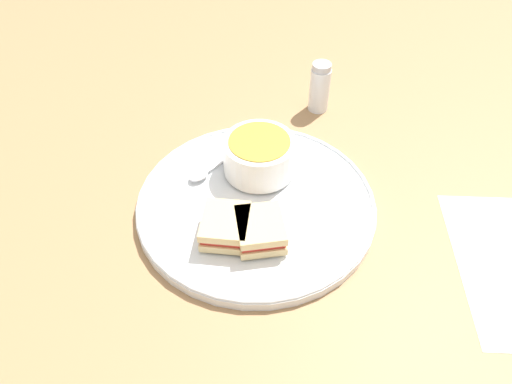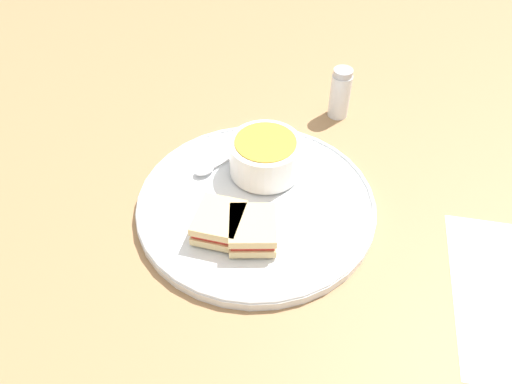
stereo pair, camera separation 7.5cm
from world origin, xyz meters
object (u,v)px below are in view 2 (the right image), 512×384
at_px(sandwich_half_near, 219,222).
at_px(salt_shaker, 340,93).
at_px(soup_bowl, 265,156).
at_px(sandwich_half_far, 253,230).
at_px(spoon, 208,168).

height_order(sandwich_half_near, salt_shaker, salt_shaker).
xyz_separation_m(soup_bowl, sandwich_half_far, (-0.04, -0.14, -0.01)).
relative_size(soup_bowl, spoon, 1.17).
height_order(spoon, salt_shaker, salt_shaker).
relative_size(soup_bowl, salt_shaker, 1.18).
bearing_deg(sandwich_half_near, salt_shaker, 46.77).
relative_size(sandwich_half_far, salt_shaker, 0.85).
relative_size(spoon, sandwich_half_far, 1.19).
height_order(sandwich_half_near, sandwich_half_far, same).
height_order(soup_bowl, sandwich_half_near, soup_bowl).
bearing_deg(spoon, soup_bowl, 144.71).
xyz_separation_m(spoon, salt_shaker, (0.26, 0.14, 0.02)).
relative_size(sandwich_half_near, sandwich_half_far, 1.13).
height_order(spoon, sandwich_half_far, sandwich_half_far).
bearing_deg(salt_shaker, spoon, -151.93).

